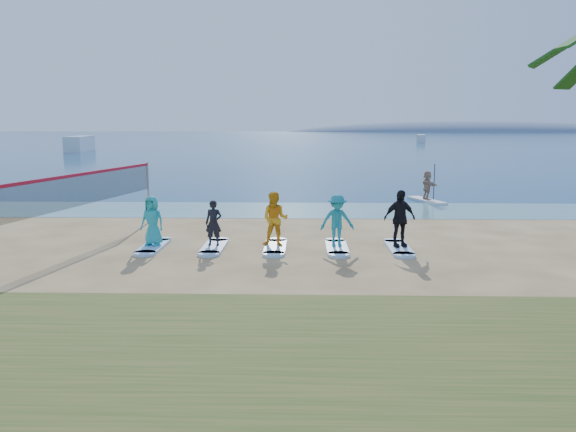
{
  "coord_description": "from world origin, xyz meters",
  "views": [
    {
      "loc": [
        1.39,
        -15.98,
        4.04
      ],
      "look_at": [
        0.89,
        2.0,
        1.1
      ],
      "focal_mm": 35.0,
      "sensor_mm": 36.0,
      "label": 1
    }
  ],
  "objects_px": {
    "boat_offshore_a": "(80,151)",
    "student_4": "(400,218)",
    "volleyball_net": "(88,189)",
    "student_3": "(337,220)",
    "surfboard_1": "(214,247)",
    "paddleboarder": "(427,185)",
    "surfboard_4": "(399,248)",
    "paddleboard": "(427,200)",
    "student_0": "(152,221)",
    "surfboard_0": "(153,246)",
    "boat_offshore_b": "(421,142)",
    "student_2": "(275,219)",
    "student_1": "(214,223)",
    "surfboard_2": "(275,247)",
    "surfboard_3": "(337,247)"
  },
  "relations": [
    {
      "from": "boat_offshore_b",
      "to": "student_3",
      "type": "height_order",
      "value": "student_3"
    },
    {
      "from": "volleyball_net",
      "to": "surfboard_2",
      "type": "height_order",
      "value": "volleyball_net"
    },
    {
      "from": "student_0",
      "to": "student_2",
      "type": "bearing_deg",
      "value": 14.53
    },
    {
      "from": "boat_offshore_a",
      "to": "surfboard_1",
      "type": "bearing_deg",
      "value": -71.27
    },
    {
      "from": "boat_offshore_a",
      "to": "student_4",
      "type": "xyz_separation_m",
      "value": [
        37.08,
        -66.6,
        1.02
      ]
    },
    {
      "from": "paddleboard",
      "to": "student_1",
      "type": "relative_size",
      "value": 2.0
    },
    {
      "from": "volleyball_net",
      "to": "surfboard_4",
      "type": "relative_size",
      "value": 4.07
    },
    {
      "from": "student_4",
      "to": "surfboard_0",
      "type": "bearing_deg",
      "value": 162.78
    },
    {
      "from": "surfboard_0",
      "to": "boat_offshore_b",
      "type": "bearing_deg",
      "value": 74.19
    },
    {
      "from": "paddleboarder",
      "to": "boat_offshore_a",
      "type": "height_order",
      "value": "paddleboarder"
    },
    {
      "from": "boat_offshore_b",
      "to": "surfboard_1",
      "type": "distance_m",
      "value": 117.29
    },
    {
      "from": "surfboard_2",
      "to": "student_1",
      "type": "bearing_deg",
      "value": 180.0
    },
    {
      "from": "student_3",
      "to": "volleyball_net",
      "type": "bearing_deg",
      "value": 168.44
    },
    {
      "from": "volleyball_net",
      "to": "student_3",
      "type": "distance_m",
      "value": 8.44
    },
    {
      "from": "surfboard_2",
      "to": "student_0",
      "type": "bearing_deg",
      "value": 180.0
    },
    {
      "from": "boat_offshore_a",
      "to": "student_4",
      "type": "relative_size",
      "value": 4.55
    },
    {
      "from": "boat_offshore_b",
      "to": "surfboard_0",
      "type": "distance_m",
      "value": 117.83
    },
    {
      "from": "surfboard_1",
      "to": "student_4",
      "type": "xyz_separation_m",
      "value": [
        6.08,
        0.0,
        0.98
      ]
    },
    {
      "from": "volleyball_net",
      "to": "student_3",
      "type": "height_order",
      "value": "volleyball_net"
    },
    {
      "from": "student_1",
      "to": "surfboard_4",
      "type": "relative_size",
      "value": 0.68
    },
    {
      "from": "boat_offshore_a",
      "to": "boat_offshore_b",
      "type": "distance_m",
      "value": 76.93
    },
    {
      "from": "surfboard_1",
      "to": "student_3",
      "type": "relative_size",
      "value": 1.28
    },
    {
      "from": "surfboard_4",
      "to": "surfboard_1",
      "type": "bearing_deg",
      "value": 180.0
    },
    {
      "from": "student_4",
      "to": "paddleboarder",
      "type": "bearing_deg",
      "value": 56.38
    },
    {
      "from": "student_2",
      "to": "surfboard_4",
      "type": "xyz_separation_m",
      "value": [
        4.05,
        0.0,
        -0.94
      ]
    },
    {
      "from": "surfboard_4",
      "to": "student_1",
      "type": "bearing_deg",
      "value": 180.0
    },
    {
      "from": "boat_offshore_b",
      "to": "surfboard_2",
      "type": "xyz_separation_m",
      "value": [
        -28.06,
        -113.37,
        0.04
      ]
    },
    {
      "from": "surfboard_0",
      "to": "surfboard_3",
      "type": "xyz_separation_m",
      "value": [
        6.08,
        0.0,
        0.0
      ]
    },
    {
      "from": "boat_offshore_b",
      "to": "boat_offshore_a",
      "type": "bearing_deg",
      "value": -128.87
    },
    {
      "from": "student_1",
      "to": "student_3",
      "type": "height_order",
      "value": "student_3"
    },
    {
      "from": "surfboard_1",
      "to": "student_1",
      "type": "height_order",
      "value": "student_1"
    },
    {
      "from": "student_3",
      "to": "surfboard_1",
      "type": "bearing_deg",
      "value": 171.82
    },
    {
      "from": "student_2",
      "to": "surfboard_3",
      "type": "distance_m",
      "value": 2.23
    },
    {
      "from": "student_2",
      "to": "student_3",
      "type": "distance_m",
      "value": 2.03
    },
    {
      "from": "surfboard_2",
      "to": "boat_offshore_a",
      "type": "bearing_deg",
      "value": 116.38
    },
    {
      "from": "surfboard_2",
      "to": "student_3",
      "type": "xyz_separation_m",
      "value": [
        2.03,
        0.0,
        0.9
      ]
    },
    {
      "from": "paddleboarder",
      "to": "surfboard_1",
      "type": "height_order",
      "value": "paddleboarder"
    },
    {
      "from": "student_4",
      "to": "surfboard_2",
      "type": "bearing_deg",
      "value": 162.78
    },
    {
      "from": "volleyball_net",
      "to": "student_4",
      "type": "distance_m",
      "value": 10.44
    },
    {
      "from": "boat_offshore_b",
      "to": "student_4",
      "type": "relative_size",
      "value": 3.22
    },
    {
      "from": "surfboard_1",
      "to": "student_3",
      "type": "bearing_deg",
      "value": 0.0
    },
    {
      "from": "surfboard_1",
      "to": "surfboard_4",
      "type": "bearing_deg",
      "value": 0.0
    },
    {
      "from": "volleyball_net",
      "to": "surfboard_4",
      "type": "bearing_deg",
      "value": -2.73
    },
    {
      "from": "boat_offshore_a",
      "to": "surfboard_4",
      "type": "xyz_separation_m",
      "value": [
        37.08,
        -66.6,
        0.04
      ]
    },
    {
      "from": "surfboard_1",
      "to": "student_1",
      "type": "distance_m",
      "value": 0.8
    },
    {
      "from": "paddleboard",
      "to": "student_0",
      "type": "distance_m",
      "value": 16.36
    },
    {
      "from": "student_4",
      "to": "boat_offshore_a",
      "type": "bearing_deg",
      "value": 101.89
    },
    {
      "from": "volleyball_net",
      "to": "student_2",
      "type": "height_order",
      "value": "volleyball_net"
    },
    {
      "from": "paddleboard",
      "to": "surfboard_4",
      "type": "relative_size",
      "value": 1.36
    },
    {
      "from": "surfboard_2",
      "to": "student_4",
      "type": "height_order",
      "value": "student_4"
    }
  ]
}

